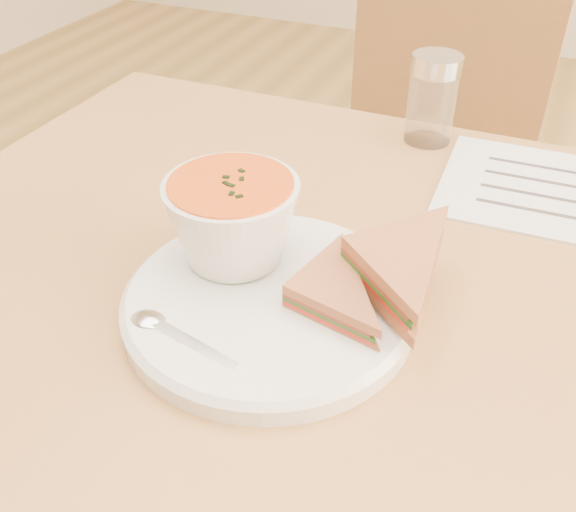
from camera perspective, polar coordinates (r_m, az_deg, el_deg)
The scene contains 9 objects.
dining_table at distance 0.91m, azimuth 4.77°, elevation -20.10°, with size 1.00×0.70×0.75m, color olive, non-canonical shape.
chair_far at distance 1.30m, azimuth 10.57°, elevation 3.54°, with size 0.39×0.39×0.87m, color brown, non-canonical shape.
plate at distance 0.57m, azimuth -1.72°, elevation -4.24°, with size 0.26×0.26×0.02m, color white, non-canonical shape.
soup_bowl at distance 0.58m, azimuth -4.91°, elevation 2.80°, with size 0.12×0.12×0.08m, color white, non-canonical shape.
sandwich_half_a at distance 0.54m, azimuth -0.51°, elevation -3.81°, with size 0.09×0.09×0.03m, color #BF7043, non-canonical shape.
sandwich_half_b at distance 0.57m, azimuth 4.70°, elevation 0.31°, with size 0.11×0.11×0.04m, color #BF7043, non-canonical shape.
spoon at distance 0.52m, azimuth -8.60°, elevation -7.70°, with size 0.16×0.03×0.01m, color silver, non-canonical shape.
paper_menu at distance 0.80m, azimuth 23.42°, elevation 5.10°, with size 0.28×0.20×0.00m, color white, non-canonical shape.
condiment_shaker at distance 0.85m, azimuth 12.68°, elevation 13.44°, with size 0.06×0.06×0.11m, color silver, non-canonical shape.
Camera 1 is at (0.13, -0.48, 1.13)m, focal length 40.00 mm.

